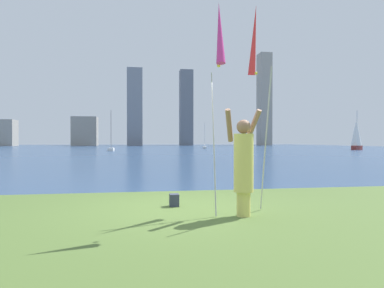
% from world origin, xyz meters
% --- Properties ---
extents(ground, '(120.00, 138.00, 0.12)m').
position_xyz_m(ground, '(0.00, 50.95, -0.06)').
color(ground, '#4C662D').
extents(person, '(0.72, 0.53, 1.98)m').
position_xyz_m(person, '(1.11, -1.02, 0.97)').
color(person, '#D8CC66').
rests_on(person, ground).
extents(kite_flag_left, '(0.16, 0.83, 3.81)m').
position_xyz_m(kite_flag_left, '(0.60, -1.26, 3.16)').
color(kite_flag_left, '#B2B2B7').
rests_on(kite_flag_left, ground).
extents(kite_flag_right, '(0.16, 1.19, 4.18)m').
position_xyz_m(kite_flag_right, '(1.62, -0.16, 3.40)').
color(kite_flag_right, '#B2B2B7').
rests_on(kite_flag_right, ground).
extents(bag, '(0.19, 0.22, 0.26)m').
position_xyz_m(bag, '(-0.04, 0.15, 0.13)').
color(bag, '#33384C').
rests_on(bag, ground).
extents(sailboat_0, '(0.81, 2.10, 5.54)m').
position_xyz_m(sailboat_0, '(-4.05, 41.52, 0.29)').
color(sailboat_0, silver).
rests_on(sailboat_0, ground).
extents(sailboat_3, '(0.85, 1.95, 4.44)m').
position_xyz_m(sailboat_3, '(11.22, 52.51, 0.27)').
color(sailboat_3, white).
rests_on(sailboat_3, ground).
extents(sailboat_4, '(2.89, 2.44, 6.09)m').
position_xyz_m(sailboat_4, '(32.61, 41.20, 2.41)').
color(sailboat_4, maroon).
rests_on(sailboat_4, ground).
extents(skyline_tower_0, '(3.28, 5.20, 7.06)m').
position_xyz_m(skyline_tower_0, '(-34.32, 93.35, 3.53)').
color(skyline_tower_0, gray).
rests_on(skyline_tower_0, ground).
extents(skyline_tower_1, '(7.01, 5.87, 8.30)m').
position_xyz_m(skyline_tower_1, '(-15.09, 97.29, 4.15)').
color(skyline_tower_1, gray).
rests_on(skyline_tower_1, ground).
extents(skyline_tower_2, '(4.31, 4.52, 21.99)m').
position_xyz_m(skyline_tower_2, '(-0.85, 93.73, 11.00)').
color(skyline_tower_2, gray).
rests_on(skyline_tower_2, ground).
extents(skyline_tower_3, '(3.86, 3.62, 22.75)m').
position_xyz_m(skyline_tower_3, '(14.56, 97.24, 11.37)').
color(skyline_tower_3, slate).
rests_on(skyline_tower_3, ground).
extents(skyline_tower_4, '(3.52, 4.19, 27.90)m').
position_xyz_m(skyline_tower_4, '(38.11, 93.80, 13.95)').
color(skyline_tower_4, gray).
rests_on(skyline_tower_4, ground).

